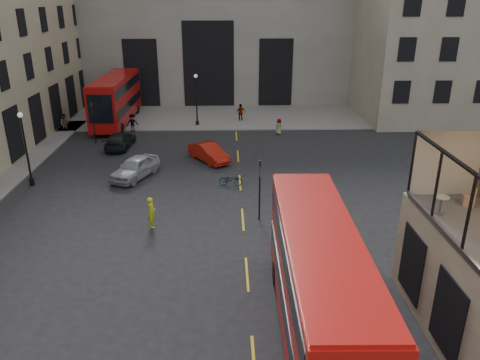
{
  "coord_description": "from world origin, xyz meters",
  "views": [
    {
      "loc": [
        -2.91,
        -13.61,
        12.79
      ],
      "look_at": [
        -2.2,
        10.98,
        3.0
      ],
      "focal_mm": 35.0,
      "sensor_mm": 36.0,
      "label": 1
    }
  ],
  "objects_px": {
    "street_lamp_a": "(27,153)",
    "cafe_table_far": "(441,202)",
    "car_b": "(209,153)",
    "cyclist": "(152,212)",
    "pedestrian_d": "(279,127)",
    "bicycle": "(231,180)",
    "street_lamp_b": "(197,103)",
    "bus_near": "(319,281)",
    "bus_far": "(116,97)",
    "car_c": "(120,140)",
    "pedestrian_a": "(65,123)",
    "car_a": "(135,167)",
    "traffic_light_far": "(93,118)",
    "pedestrian_b": "(133,123)",
    "pedestrian_c": "(241,113)",
    "traffic_light_near": "(260,182)",
    "cafe_chair_d": "(469,200)"
  },
  "relations": [
    {
      "from": "street_lamp_a",
      "to": "cafe_table_far",
      "type": "relative_size",
      "value": 7.34
    },
    {
      "from": "car_b",
      "to": "cyclist",
      "type": "xyz_separation_m",
      "value": [
        -2.96,
        -11.65,
        0.21
      ]
    },
    {
      "from": "car_b",
      "to": "pedestrian_d",
      "type": "height_order",
      "value": "pedestrian_d"
    },
    {
      "from": "car_b",
      "to": "bicycle",
      "type": "xyz_separation_m",
      "value": [
        1.74,
        -5.37,
        -0.29
      ]
    },
    {
      "from": "street_lamp_b",
      "to": "car_b",
      "type": "xyz_separation_m",
      "value": [
        1.58,
        -11.12,
        -1.68
      ]
    },
    {
      "from": "bus_near",
      "to": "bus_far",
      "type": "relative_size",
      "value": 0.98
    },
    {
      "from": "car_c",
      "to": "pedestrian_a",
      "type": "xyz_separation_m",
      "value": [
        -6.53,
        5.27,
        0.22
      ]
    },
    {
      "from": "street_lamp_b",
      "to": "car_a",
      "type": "distance_m",
      "value": 15.29
    },
    {
      "from": "traffic_light_far",
      "to": "pedestrian_d",
      "type": "distance_m",
      "value": 17.44
    },
    {
      "from": "pedestrian_b",
      "to": "pedestrian_d",
      "type": "bearing_deg",
      "value": -30.25
    },
    {
      "from": "cafe_table_far",
      "to": "pedestrian_c",
      "type": "bearing_deg",
      "value": 102.13
    },
    {
      "from": "bicycle",
      "to": "street_lamp_a",
      "type": "bearing_deg",
      "value": 92.54
    },
    {
      "from": "traffic_light_near",
      "to": "cafe_chair_d",
      "type": "distance_m",
      "value": 11.76
    },
    {
      "from": "pedestrian_b",
      "to": "cafe_chair_d",
      "type": "bearing_deg",
      "value": -80.49
    },
    {
      "from": "car_b",
      "to": "car_c",
      "type": "xyz_separation_m",
      "value": [
        -8.05,
        3.87,
        -0.03
      ]
    },
    {
      "from": "cyclist",
      "to": "cafe_table_far",
      "type": "relative_size",
      "value": 2.57
    },
    {
      "from": "traffic_light_near",
      "to": "pedestrian_a",
      "type": "relative_size",
      "value": 2.08
    },
    {
      "from": "car_c",
      "to": "pedestrian_d",
      "type": "height_order",
      "value": "pedestrian_d"
    },
    {
      "from": "bus_far",
      "to": "car_b",
      "type": "bearing_deg",
      "value": -51.25
    },
    {
      "from": "bus_near",
      "to": "car_b",
      "type": "xyz_separation_m",
      "value": [
        -4.92,
        21.55,
        -1.97
      ]
    },
    {
      "from": "pedestrian_b",
      "to": "street_lamp_b",
      "type": "bearing_deg",
      "value": -6.35
    },
    {
      "from": "bus_far",
      "to": "cafe_chair_d",
      "type": "height_order",
      "value": "cafe_chair_d"
    },
    {
      "from": "cafe_chair_d",
      "to": "traffic_light_near",
      "type": "bearing_deg",
      "value": 134.7
    },
    {
      "from": "traffic_light_near",
      "to": "pedestrian_d",
      "type": "relative_size",
      "value": 2.43
    },
    {
      "from": "car_c",
      "to": "cyclist",
      "type": "xyz_separation_m",
      "value": [
        5.09,
        -15.52,
        0.24
      ]
    },
    {
      "from": "street_lamp_a",
      "to": "bus_far",
      "type": "xyz_separation_m",
      "value": [
        2.48,
        17.46,
        0.36
      ]
    },
    {
      "from": "traffic_light_far",
      "to": "bus_near",
      "type": "relative_size",
      "value": 0.31
    },
    {
      "from": "cafe_chair_d",
      "to": "bus_near",
      "type": "bearing_deg",
      "value": -159.21
    },
    {
      "from": "cyclist",
      "to": "traffic_light_far",
      "type": "bearing_deg",
      "value": 12.55
    },
    {
      "from": "cyclist",
      "to": "street_lamp_b",
      "type": "bearing_deg",
      "value": -15.35
    },
    {
      "from": "traffic_light_far",
      "to": "pedestrian_c",
      "type": "height_order",
      "value": "traffic_light_far"
    },
    {
      "from": "car_c",
      "to": "traffic_light_far",
      "type": "bearing_deg",
      "value": -22.8
    },
    {
      "from": "bus_far",
      "to": "pedestrian_b",
      "type": "distance_m",
      "value": 4.62
    },
    {
      "from": "street_lamp_a",
      "to": "cafe_table_far",
      "type": "xyz_separation_m",
      "value": [
        22.59,
        -14.89,
        2.69
      ]
    },
    {
      "from": "cyclist",
      "to": "pedestrian_c",
      "type": "bearing_deg",
      "value": -25.58
    },
    {
      "from": "bus_near",
      "to": "cyclist",
      "type": "height_order",
      "value": "bus_near"
    },
    {
      "from": "bicycle",
      "to": "pedestrian_d",
      "type": "height_order",
      "value": "pedestrian_d"
    },
    {
      "from": "bicycle",
      "to": "cafe_table_far",
      "type": "distance_m",
      "value": 17.23
    },
    {
      "from": "traffic_light_near",
      "to": "bus_far",
      "type": "relative_size",
      "value": 0.31
    },
    {
      "from": "bicycle",
      "to": "cyclist",
      "type": "distance_m",
      "value": 7.86
    },
    {
      "from": "bus_far",
      "to": "bicycle",
      "type": "height_order",
      "value": "bus_far"
    },
    {
      "from": "cafe_chair_d",
      "to": "street_lamp_a",
      "type": "bearing_deg",
      "value": 149.53
    },
    {
      "from": "traffic_light_near",
      "to": "car_a",
      "type": "height_order",
      "value": "traffic_light_near"
    },
    {
      "from": "traffic_light_near",
      "to": "cafe_table_far",
      "type": "xyz_separation_m",
      "value": [
        6.59,
        -8.89,
        2.66
      ]
    },
    {
      "from": "car_b",
      "to": "cafe_table_far",
      "type": "distance_m",
      "value": 22.58
    },
    {
      "from": "car_a",
      "to": "pedestrian_a",
      "type": "bearing_deg",
      "value": 149.9
    },
    {
      "from": "car_b",
      "to": "pedestrian_b",
      "type": "height_order",
      "value": "pedestrian_b"
    },
    {
      "from": "cafe_chair_d",
      "to": "car_c",
      "type": "bearing_deg",
      "value": 130.48
    },
    {
      "from": "traffic_light_near",
      "to": "traffic_light_far",
      "type": "relative_size",
      "value": 1.0
    },
    {
      "from": "pedestrian_b",
      "to": "pedestrian_d",
      "type": "distance_m",
      "value": 14.51
    }
  ]
}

